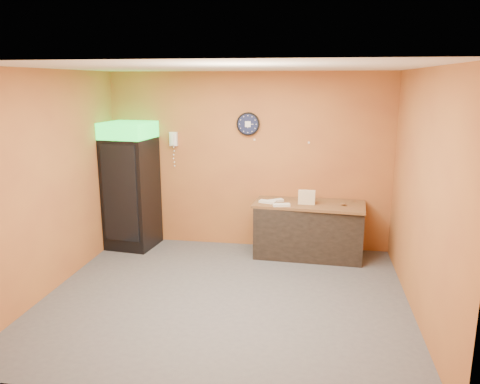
# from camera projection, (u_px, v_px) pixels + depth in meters

# --- Properties ---
(floor) EXTENTS (4.50, 4.50, 0.00)m
(floor) POSITION_uv_depth(u_px,v_px,m) (225.00, 297.00, 5.87)
(floor) COLOR #47474C
(floor) RESTS_ON ground
(back_wall) EXTENTS (4.50, 0.02, 2.80)m
(back_wall) POSITION_uv_depth(u_px,v_px,m) (248.00, 161.00, 7.47)
(back_wall) COLOR #B56E33
(back_wall) RESTS_ON floor
(left_wall) EXTENTS (0.02, 4.00, 2.80)m
(left_wall) POSITION_uv_depth(u_px,v_px,m) (49.00, 183.00, 5.89)
(left_wall) COLOR #B56E33
(left_wall) RESTS_ON floor
(right_wall) EXTENTS (0.02, 4.00, 2.80)m
(right_wall) POSITION_uv_depth(u_px,v_px,m) (423.00, 196.00, 5.20)
(right_wall) COLOR #B56E33
(right_wall) RESTS_ON floor
(ceiling) EXTENTS (4.50, 4.00, 0.02)m
(ceiling) POSITION_uv_depth(u_px,v_px,m) (223.00, 67.00, 5.22)
(ceiling) COLOR white
(ceiling) RESTS_ON back_wall
(beverage_cooler) EXTENTS (0.79, 0.80, 2.03)m
(beverage_cooler) POSITION_uv_depth(u_px,v_px,m) (130.00, 188.00, 7.47)
(beverage_cooler) COLOR black
(beverage_cooler) RESTS_ON floor
(prep_counter) EXTENTS (1.64, 0.78, 0.81)m
(prep_counter) POSITION_uv_depth(u_px,v_px,m) (308.00, 231.00, 7.20)
(prep_counter) COLOR black
(prep_counter) RESTS_ON floor
(wall_clock) EXTENTS (0.36, 0.06, 0.36)m
(wall_clock) POSITION_uv_depth(u_px,v_px,m) (248.00, 124.00, 7.30)
(wall_clock) COLOR black
(wall_clock) RESTS_ON back_wall
(wall_phone) EXTENTS (0.12, 0.11, 0.22)m
(wall_phone) POSITION_uv_depth(u_px,v_px,m) (173.00, 139.00, 7.53)
(wall_phone) COLOR white
(wall_phone) RESTS_ON back_wall
(butcher_paper) EXTENTS (1.72, 0.90, 0.04)m
(butcher_paper) POSITION_uv_depth(u_px,v_px,m) (309.00, 204.00, 7.11)
(butcher_paper) COLOR brown
(butcher_paper) RESTS_ON prep_counter
(sub_roll_stack) EXTENTS (0.25, 0.09, 0.21)m
(sub_roll_stack) POSITION_uv_depth(u_px,v_px,m) (307.00, 197.00, 7.00)
(sub_roll_stack) COLOR beige
(sub_roll_stack) RESTS_ON butcher_paper
(wrapped_sandwich_left) EXTENTS (0.27, 0.17, 0.04)m
(wrapped_sandwich_left) POSITION_uv_depth(u_px,v_px,m) (268.00, 202.00, 7.09)
(wrapped_sandwich_left) COLOR silver
(wrapped_sandwich_left) RESTS_ON butcher_paper
(wrapped_sandwich_mid) EXTENTS (0.27, 0.16, 0.04)m
(wrapped_sandwich_mid) POSITION_uv_depth(u_px,v_px,m) (281.00, 205.00, 6.91)
(wrapped_sandwich_mid) COLOR silver
(wrapped_sandwich_mid) RESTS_ON butcher_paper
(wrapped_sandwich_right) EXTENTS (0.26, 0.22, 0.04)m
(wrapped_sandwich_right) POSITION_uv_depth(u_px,v_px,m) (275.00, 201.00, 7.16)
(wrapped_sandwich_right) COLOR silver
(wrapped_sandwich_right) RESTS_ON butcher_paper
(kitchen_tool) EXTENTS (0.07, 0.07, 0.07)m
(kitchen_tool) POSITION_uv_depth(u_px,v_px,m) (313.00, 201.00, 7.10)
(kitchen_tool) COLOR silver
(kitchen_tool) RESTS_ON butcher_paper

